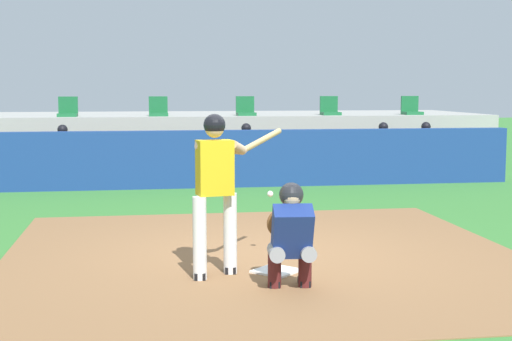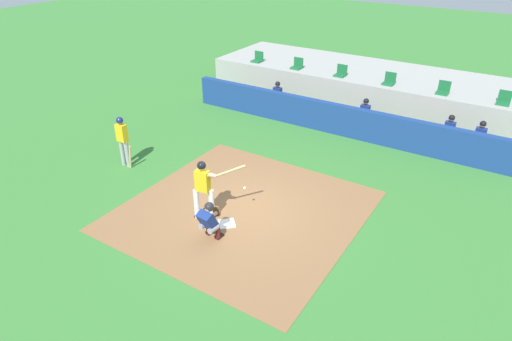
# 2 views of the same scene
# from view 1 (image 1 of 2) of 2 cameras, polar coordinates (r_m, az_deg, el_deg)

# --- Properties ---
(ground_plane) EXTENTS (80.00, 80.00, 0.00)m
(ground_plane) POSITION_cam_1_polar(r_m,az_deg,el_deg) (9.11, 0.68, -6.75)
(ground_plane) COLOR #387A33
(dirt_infield) EXTENTS (6.40, 6.40, 0.01)m
(dirt_infield) POSITION_cam_1_polar(r_m,az_deg,el_deg) (9.11, 0.68, -6.72)
(dirt_infield) COLOR olive
(dirt_infield) RESTS_ON ground
(home_plate) EXTENTS (0.62, 0.62, 0.02)m
(home_plate) POSITION_cam_1_polar(r_m,az_deg,el_deg) (8.34, 1.59, -7.83)
(home_plate) COLOR white
(home_plate) RESTS_ON dirt_infield
(batter_at_plate) EXTENTS (1.14, 1.01, 1.80)m
(batter_at_plate) POSITION_cam_1_polar(r_m,az_deg,el_deg) (7.99, -3.08, -1.07)
(batter_at_plate) COLOR silver
(batter_at_plate) RESTS_ON ground
(catcher_crouched) EXTENTS (0.51, 1.91, 1.13)m
(catcher_crouched) POSITION_cam_1_polar(r_m,az_deg,el_deg) (7.51, 2.69, -4.85)
(catcher_crouched) COLOR gray
(catcher_crouched) RESTS_ON ground
(dugout_wall) EXTENTS (13.00, 0.30, 1.20)m
(dugout_wall) POSITION_cam_1_polar(r_m,az_deg,el_deg) (15.39, -3.31, 0.91)
(dugout_wall) COLOR navy
(dugout_wall) RESTS_ON ground
(dugout_bench) EXTENTS (11.80, 0.44, 0.45)m
(dugout_bench) POSITION_cam_1_polar(r_m,az_deg,el_deg) (16.42, -3.64, -0.06)
(dugout_bench) COLOR olive
(dugout_bench) RESTS_ON ground
(dugout_player_0) EXTENTS (0.49, 0.70, 1.30)m
(dugout_player_0) POSITION_cam_1_polar(r_m,az_deg,el_deg) (16.25, -14.86, 1.26)
(dugout_player_0) COLOR #939399
(dugout_player_0) RESTS_ON ground
(dugout_player_1) EXTENTS (0.49, 0.70, 1.30)m
(dugout_player_1) POSITION_cam_1_polar(r_m,az_deg,el_deg) (16.32, -0.71, 1.50)
(dugout_player_1) COLOR #939399
(dugout_player_1) RESTS_ON ground
(dugout_player_2) EXTENTS (0.49, 0.70, 1.30)m
(dugout_player_2) POSITION_cam_1_polar(r_m,az_deg,el_deg) (17.06, 10.01, 1.62)
(dugout_player_2) COLOR #939399
(dugout_player_2) RESTS_ON ground
(dugout_player_3) EXTENTS (0.49, 0.70, 1.30)m
(dugout_player_3) POSITION_cam_1_polar(r_m,az_deg,el_deg) (17.42, 13.23, 1.64)
(dugout_player_3) COLOR #939399
(dugout_player_3) RESTS_ON ground
(stands_platform) EXTENTS (15.00, 4.40, 1.40)m
(stands_platform) POSITION_cam_1_polar(r_m,az_deg,el_deg) (19.75, -4.54, 2.41)
(stands_platform) COLOR #9E9E99
(stands_platform) RESTS_ON ground
(stadium_seat_1) EXTENTS (0.46, 0.46, 0.48)m
(stadium_seat_1) POSITION_cam_1_polar(r_m,az_deg,el_deg) (18.22, -14.47, 4.52)
(stadium_seat_1) COLOR #196033
(stadium_seat_1) RESTS_ON stands_platform
(stadium_seat_2) EXTENTS (0.46, 0.46, 0.48)m
(stadium_seat_2) POSITION_cam_1_polar(r_m,az_deg,el_deg) (18.14, -7.63, 4.66)
(stadium_seat_2) COLOR #196033
(stadium_seat_2) RESTS_ON stands_platform
(stadium_seat_3) EXTENTS (0.46, 0.46, 0.48)m
(stadium_seat_3) POSITION_cam_1_polar(r_m,az_deg,el_deg) (18.31, -0.81, 4.73)
(stadium_seat_3) COLOR #196033
(stadium_seat_3) RESTS_ON stands_platform
(stadium_seat_4) EXTENTS (0.46, 0.46, 0.48)m
(stadium_seat_4) POSITION_cam_1_polar(r_m,az_deg,el_deg) (18.74, 5.79, 4.74)
(stadium_seat_4) COLOR #196033
(stadium_seat_4) RESTS_ON stands_platform
(stadium_seat_5) EXTENTS (0.46, 0.46, 0.48)m
(stadium_seat_5) POSITION_cam_1_polar(r_m,az_deg,el_deg) (19.40, 12.01, 4.69)
(stadium_seat_5) COLOR #196033
(stadium_seat_5) RESTS_ON stands_platform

